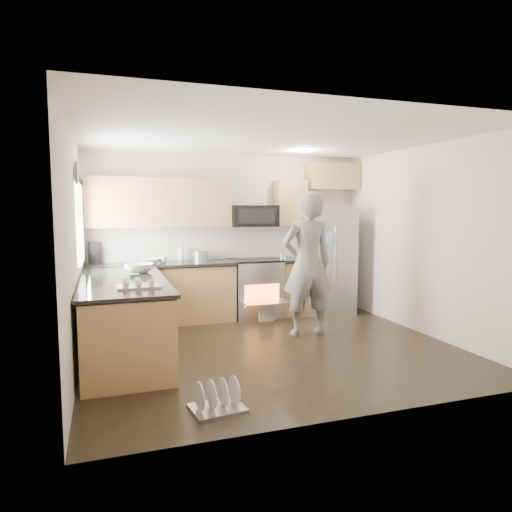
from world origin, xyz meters
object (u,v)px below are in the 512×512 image
object	(u,v)px
person	(307,264)
dish_rack	(217,401)
stove_range	(255,275)
refrigerator	(327,261)

from	to	relation	value
person	dish_rack	bearing A→B (deg)	49.69
person	dish_rack	world-z (taller)	person
stove_range	person	size ratio (longest dim) A/B	0.91
stove_range	dish_rack	distance (m)	3.53
refrigerator	person	size ratio (longest dim) A/B	0.88
refrigerator	person	world-z (taller)	person
refrigerator	stove_range	bearing A→B (deg)	-174.16
refrigerator	person	bearing A→B (deg)	-117.66
stove_range	person	bearing A→B (deg)	-74.91
dish_rack	person	bearing A→B (deg)	48.05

